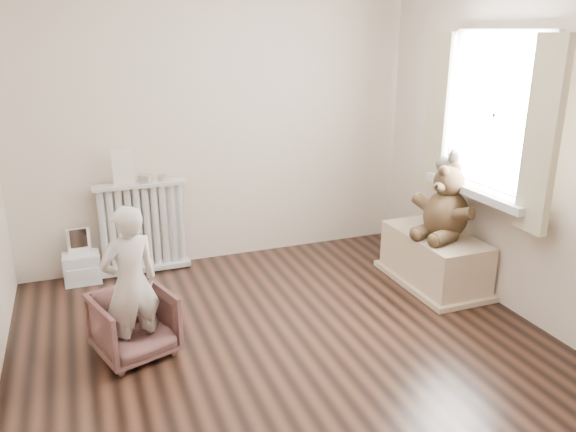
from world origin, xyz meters
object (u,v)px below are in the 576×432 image
object	(u,v)px
radiator	(143,230)
child	(131,284)
armchair	(134,325)
teddy_bear	(446,210)
toy_vanity	(80,252)
toy_bench	(434,261)
plush_cat	(448,164)

from	to	relation	value
radiator	child	xyz separation A→B (m)	(-0.24, -1.40, 0.15)
armchair	teddy_bear	distance (m)	2.55
toy_vanity	teddy_bear	distance (m)	3.06
toy_bench	plush_cat	xyz separation A→B (m)	(0.14, 0.12, 0.80)
armchair	plush_cat	world-z (taller)	plush_cat
child	plush_cat	world-z (taller)	plush_cat
toy_vanity	toy_bench	bearing A→B (deg)	-21.07
child	armchair	bearing A→B (deg)	-108.20
toy_vanity	armchair	bearing A→B (deg)	-77.42
radiator	armchair	world-z (taller)	radiator
toy_bench	plush_cat	bearing A→B (deg)	41.64
toy_bench	radiator	bearing A→B (deg)	153.91
plush_cat	child	bearing A→B (deg)	164.75
radiator	toy_vanity	distance (m)	0.55
child	plush_cat	xyz separation A→B (m)	(2.63, 0.42, 0.46)
toy_vanity	teddy_bear	size ratio (longest dim) A/B	0.78
plush_cat	toy_vanity	bearing A→B (deg)	137.74
toy_bench	toy_vanity	bearing A→B (deg)	158.93
radiator	teddy_bear	world-z (taller)	teddy_bear
radiator	teddy_bear	size ratio (longest dim) A/B	1.36
toy_vanity	armchair	distance (m)	1.35
radiator	plush_cat	distance (m)	2.66
child	toy_bench	xyz separation A→B (m)	(2.49, 0.29, -0.34)
toy_vanity	toy_bench	world-z (taller)	toy_vanity
armchair	child	xyz separation A→B (m)	(0.00, -0.05, 0.32)
toy_vanity	plush_cat	bearing A→B (deg)	-17.97
toy_vanity	plush_cat	xyz separation A→B (m)	(2.93, -0.95, 0.72)
child	plush_cat	bearing A→B (deg)	170.83
radiator	armchair	xyz separation A→B (m)	(-0.24, -1.35, -0.17)
child	toy_bench	distance (m)	2.53
toy_vanity	armchair	world-z (taller)	toy_vanity
radiator	child	bearing A→B (deg)	-99.71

